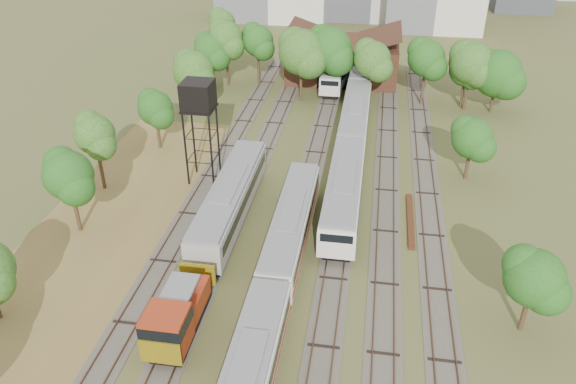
% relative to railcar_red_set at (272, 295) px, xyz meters
% --- Properties ---
extents(ground, '(240.00, 240.00, 0.00)m').
position_rel_railcar_red_set_xyz_m(ground, '(2.00, -5.79, -1.85)').
color(ground, '#475123').
rests_on(ground, ground).
extents(dry_grass_patch, '(14.00, 60.00, 0.04)m').
position_rel_railcar_red_set_xyz_m(dry_grass_patch, '(-16.00, 2.21, -1.83)').
color(dry_grass_patch, brown).
rests_on(dry_grass_patch, ground).
extents(tracks, '(24.60, 80.00, 0.19)m').
position_rel_railcar_red_set_xyz_m(tracks, '(1.33, 19.21, -1.80)').
color(tracks, '#4C473D').
rests_on(tracks, ground).
extents(railcar_red_set, '(2.83, 34.58, 3.49)m').
position_rel_railcar_red_set_xyz_m(railcar_red_set, '(0.00, 0.00, 0.00)').
color(railcar_red_set, black).
rests_on(railcar_red_set, ground).
extents(railcar_green_set, '(3.13, 52.08, 3.87)m').
position_rel_railcar_red_set_xyz_m(railcar_green_set, '(4.00, 32.15, 0.20)').
color(railcar_green_set, black).
rests_on(railcar_green_set, ground).
extents(railcar_rear, '(2.88, 16.08, 3.56)m').
position_rel_railcar_red_set_xyz_m(railcar_rear, '(0.00, 50.15, 0.04)').
color(railcar_rear, black).
rests_on(railcar_rear, ground).
extents(shunter_locomotive, '(2.80, 8.10, 3.66)m').
position_rel_railcar_red_set_xyz_m(shunter_locomotive, '(-6.00, -3.22, -0.08)').
color(shunter_locomotive, black).
rests_on(shunter_locomotive, ground).
extents(old_grey_coach, '(3.08, 18.00, 3.81)m').
position_rel_railcar_red_set_xyz_m(old_grey_coach, '(-6.00, 11.69, 0.24)').
color(old_grey_coach, black).
rests_on(old_grey_coach, ground).
extents(water_tower, '(3.03, 3.03, 10.50)m').
position_rel_railcar_red_set_xyz_m(water_tower, '(-10.55, 18.61, 7.00)').
color(water_tower, black).
rests_on(water_tower, ground).
extents(rail_pile_far, '(0.56, 8.90, 0.29)m').
position_rel_railcar_red_set_xyz_m(rail_pile_far, '(10.20, 13.94, -1.70)').
color(rail_pile_far, '#512917').
rests_on(rail_pile_far, ground).
extents(maintenance_shed, '(16.45, 11.55, 7.58)m').
position_rel_railcar_red_set_xyz_m(maintenance_shed, '(1.00, 52.19, 1.07)').
color(maintenance_shed, '#3C2215').
rests_on(maintenance_shed, ground).
extents(tree_band_left, '(7.94, 76.04, 8.33)m').
position_rel_railcar_red_set_xyz_m(tree_band_left, '(-17.89, 20.32, 3.64)').
color(tree_band_left, '#382616').
rests_on(tree_band_left, ground).
extents(tree_band_far, '(41.92, 10.39, 9.77)m').
position_rel_railcar_red_set_xyz_m(tree_band_far, '(4.66, 43.21, 4.44)').
color(tree_band_far, '#382616').
rests_on(tree_band_far, ground).
extents(tree_band_right, '(5.76, 45.99, 7.35)m').
position_rel_railcar_red_set_xyz_m(tree_band_right, '(17.03, 24.29, 2.93)').
color(tree_band_right, '#382616').
rests_on(tree_band_right, ground).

